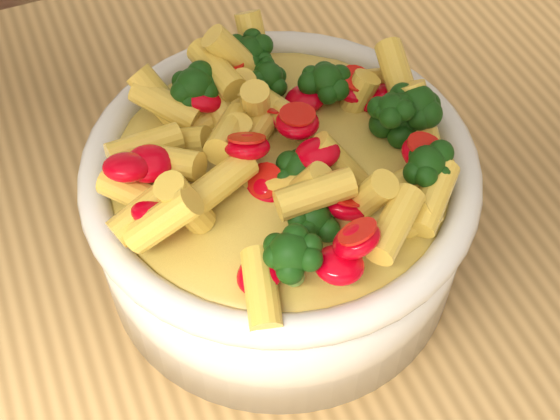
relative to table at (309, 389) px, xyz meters
name	(u,v)px	position (x,y,z in m)	size (l,w,h in m)	color
table	(309,389)	(0.00, 0.00, 0.00)	(1.20, 0.80, 0.90)	#AD834A
serving_bowl	(280,209)	(0.00, 0.06, 0.15)	(0.24, 0.24, 0.10)	silver
pasta_salad	(280,141)	(0.00, 0.06, 0.22)	(0.19, 0.19, 0.04)	#E8C349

